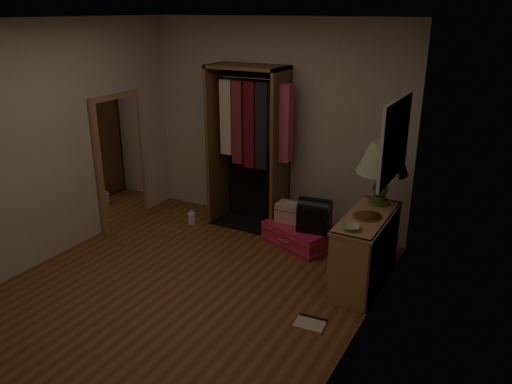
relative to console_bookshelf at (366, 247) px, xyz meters
The scene contains 13 objects.
ground 1.90m from the console_bookshelf, 145.79° to the right, with size 4.00×4.00×0.00m, color brown.
room_walls 2.09m from the console_bookshelf, 145.59° to the right, with size 3.52×4.02×2.60m.
console_bookshelf is the anchor object (origin of this frame).
open_wardrobe 2.05m from the console_bookshelf, 157.38° to the left, with size 1.07×0.50×2.05m.
floor_mirror 3.27m from the console_bookshelf, behind, with size 0.06×0.80×1.70m.
pink_suitcase 1.08m from the console_bookshelf, 152.49° to the left, with size 0.97×0.83×0.25m.
train_case 1.22m from the console_bookshelf, 154.43° to the left, with size 0.33×0.23×0.24m.
black_bag 0.84m from the console_bookshelf, 151.40° to the left, with size 0.39×0.28×0.40m.
table_lamp 0.91m from the console_bookshelf, 89.30° to the left, with size 0.70×0.70×0.66m.
brass_tray 0.38m from the console_bookshelf, 86.87° to the right, with size 0.34×0.34×0.02m.
ceramic_bowl 0.58m from the console_bookshelf, 96.04° to the right, with size 0.17×0.17×0.04m, color #9CBCA2.
white_jug 2.48m from the console_bookshelf, behind, with size 0.14×0.14×0.18m.
floor_book 1.07m from the console_bookshelf, 100.82° to the right, with size 0.29×0.24×0.03m.
Camera 1 is at (2.75, -3.52, 2.68)m, focal length 35.00 mm.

